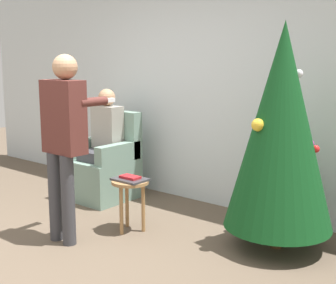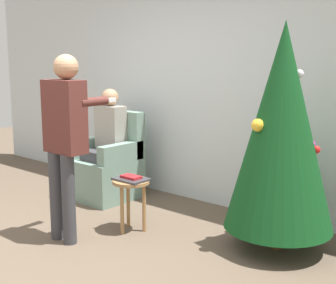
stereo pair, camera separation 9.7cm
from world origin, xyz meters
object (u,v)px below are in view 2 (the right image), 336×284
Objects in this scene: armchair at (108,168)px; person_seated at (106,138)px; side_stool at (131,190)px; person_standing at (65,131)px; christmas_tree at (281,127)px.

armchair is 0.79× the size of person_seated.
armchair is 0.36m from person_seated.
person_seated is at bearing 150.02° from side_stool.
person_seated reaches higher than side_stool.
person_standing reaches higher than person_seated.
person_standing reaches higher than side_stool.
christmas_tree is at bearing 22.32° from side_stool.
person_standing is 0.86m from side_stool.
armchair is 0.61× the size of person_standing.
person_seated is 1.34m from person_standing.
person_standing is (0.70, -1.13, 0.65)m from armchair.
side_stool is (-1.28, -0.52, -0.67)m from christmas_tree.
armchair is 1.16m from side_stool.
armchair is at bearing 90.00° from person_seated.
side_stool is (0.99, -0.57, -0.31)m from person_seated.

